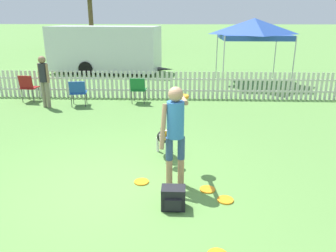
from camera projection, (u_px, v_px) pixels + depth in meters
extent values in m
plane|color=#5B8C42|center=(116.00, 187.00, 5.52)|extent=(240.00, 240.00, 0.00)
cylinder|color=tan|center=(169.00, 173.00, 5.51)|extent=(0.11, 0.11, 0.48)
cylinder|color=#334C7A|center=(169.00, 149.00, 5.37)|extent=(0.12, 0.12, 0.39)
cylinder|color=tan|center=(181.00, 172.00, 5.54)|extent=(0.11, 0.11, 0.48)
cylinder|color=#334C7A|center=(181.00, 148.00, 5.40)|extent=(0.12, 0.12, 0.39)
cylinder|color=#3372BF|center=(175.00, 120.00, 5.23)|extent=(0.33, 0.33, 0.60)
sphere|color=tan|center=(176.00, 94.00, 5.10)|extent=(0.24, 0.24, 0.24)
cylinder|color=tan|center=(163.00, 127.00, 5.18)|extent=(0.15, 0.22, 0.73)
cylinder|color=tan|center=(184.00, 100.00, 5.52)|extent=(0.15, 0.73, 0.14)
cylinder|color=orange|center=(182.00, 97.00, 5.88)|extent=(0.25, 0.25, 0.02)
cylinder|color=orange|center=(182.00, 96.00, 5.87)|extent=(0.25, 0.25, 0.02)
ellipsoid|color=black|center=(164.00, 136.00, 6.62)|extent=(0.42, 0.69, 0.48)
ellipsoid|color=white|center=(164.00, 139.00, 6.64)|extent=(0.23, 0.36, 0.22)
sphere|color=black|center=(167.00, 135.00, 6.24)|extent=(0.15, 0.15, 0.15)
cone|color=black|center=(167.00, 135.00, 6.17)|extent=(0.11, 0.14, 0.12)
cylinder|color=orange|center=(167.00, 135.00, 6.17)|extent=(0.27, 0.17, 0.24)
cone|color=black|center=(169.00, 132.00, 6.25)|extent=(0.05, 0.05, 0.07)
cone|color=black|center=(164.00, 132.00, 6.24)|extent=(0.05, 0.05, 0.07)
cylinder|color=white|center=(167.00, 144.00, 6.97)|extent=(0.06, 0.06, 0.32)
cylinder|color=white|center=(158.00, 144.00, 6.94)|extent=(0.06, 0.06, 0.32)
cylinder|color=white|center=(170.00, 140.00, 6.46)|extent=(0.08, 0.16, 0.25)
cylinder|color=white|center=(161.00, 140.00, 6.43)|extent=(0.08, 0.16, 0.25)
cone|color=black|center=(161.00, 133.00, 7.05)|extent=(0.12, 0.29, 0.20)
cylinder|color=orange|center=(142.00, 182.00, 5.68)|extent=(0.25, 0.25, 0.02)
cylinder|color=orange|center=(207.00, 189.00, 5.43)|extent=(0.25, 0.25, 0.02)
cylinder|color=orange|center=(225.00, 200.00, 5.12)|extent=(0.25, 0.25, 0.02)
cube|color=black|center=(173.00, 198.00, 4.88)|extent=(0.36, 0.25, 0.34)
cube|color=black|center=(173.00, 205.00, 4.76)|extent=(0.25, 0.04, 0.17)
cube|color=beige|center=(151.00, 90.00, 11.44)|extent=(18.24, 0.04, 0.06)
cube|color=beige|center=(151.00, 79.00, 11.32)|extent=(18.24, 0.04, 0.06)
cube|color=beige|center=(0.00, 84.00, 11.60)|extent=(0.09, 0.02, 0.95)
cube|color=beige|center=(5.00, 84.00, 11.60)|extent=(0.09, 0.02, 0.95)
cube|color=beige|center=(9.00, 84.00, 11.59)|extent=(0.09, 0.02, 0.95)
cube|color=beige|center=(14.00, 84.00, 11.58)|extent=(0.09, 0.02, 0.95)
cube|color=beige|center=(18.00, 84.00, 11.58)|extent=(0.09, 0.02, 0.95)
cube|color=beige|center=(23.00, 84.00, 11.57)|extent=(0.09, 0.02, 0.95)
cube|color=beige|center=(27.00, 84.00, 11.56)|extent=(0.09, 0.02, 0.95)
cube|color=beige|center=(31.00, 84.00, 11.56)|extent=(0.09, 0.02, 0.95)
cube|color=beige|center=(36.00, 84.00, 11.55)|extent=(0.09, 0.02, 0.95)
cube|color=beige|center=(40.00, 84.00, 11.54)|extent=(0.09, 0.02, 0.95)
cube|color=beige|center=(45.00, 84.00, 11.54)|extent=(0.09, 0.02, 0.95)
cube|color=beige|center=(49.00, 84.00, 11.53)|extent=(0.09, 0.02, 0.95)
cube|color=beige|center=(54.00, 84.00, 11.52)|extent=(0.09, 0.02, 0.95)
cube|color=beige|center=(58.00, 84.00, 11.52)|extent=(0.09, 0.02, 0.95)
cube|color=beige|center=(63.00, 84.00, 11.51)|extent=(0.09, 0.02, 0.95)
cube|color=beige|center=(67.00, 84.00, 11.51)|extent=(0.09, 0.02, 0.95)
cube|color=beige|center=(72.00, 84.00, 11.50)|extent=(0.09, 0.02, 0.95)
cube|color=beige|center=(76.00, 84.00, 11.49)|extent=(0.09, 0.02, 0.95)
cube|color=beige|center=(81.00, 84.00, 11.49)|extent=(0.09, 0.02, 0.95)
cube|color=beige|center=(85.00, 84.00, 11.48)|extent=(0.09, 0.02, 0.95)
cube|color=beige|center=(90.00, 84.00, 11.47)|extent=(0.09, 0.02, 0.95)
cube|color=beige|center=(94.00, 84.00, 11.47)|extent=(0.09, 0.02, 0.95)
cube|color=beige|center=(99.00, 84.00, 11.46)|extent=(0.09, 0.02, 0.95)
cube|color=beige|center=(103.00, 85.00, 11.45)|extent=(0.09, 0.02, 0.95)
cube|color=beige|center=(108.00, 85.00, 11.45)|extent=(0.09, 0.02, 0.95)
cube|color=beige|center=(112.00, 85.00, 11.44)|extent=(0.09, 0.02, 0.95)
cube|color=beige|center=(117.00, 85.00, 11.43)|extent=(0.09, 0.02, 0.95)
cube|color=beige|center=(121.00, 85.00, 11.43)|extent=(0.09, 0.02, 0.95)
cube|color=beige|center=(126.00, 85.00, 11.42)|extent=(0.09, 0.02, 0.95)
cube|color=beige|center=(130.00, 85.00, 11.41)|extent=(0.09, 0.02, 0.95)
cube|color=beige|center=(135.00, 85.00, 11.41)|extent=(0.09, 0.02, 0.95)
cube|color=beige|center=(139.00, 85.00, 11.40)|extent=(0.09, 0.02, 0.95)
cube|color=beige|center=(144.00, 85.00, 11.39)|extent=(0.09, 0.02, 0.95)
cube|color=beige|center=(149.00, 85.00, 11.39)|extent=(0.09, 0.02, 0.95)
cube|color=beige|center=(153.00, 85.00, 11.38)|extent=(0.09, 0.02, 0.95)
cube|color=beige|center=(158.00, 85.00, 11.37)|extent=(0.09, 0.02, 0.95)
cube|color=beige|center=(162.00, 85.00, 11.37)|extent=(0.09, 0.02, 0.95)
cube|color=beige|center=(167.00, 85.00, 11.36)|extent=(0.09, 0.02, 0.95)
cube|color=beige|center=(172.00, 85.00, 11.36)|extent=(0.09, 0.02, 0.95)
cube|color=beige|center=(176.00, 85.00, 11.35)|extent=(0.09, 0.02, 0.95)
cube|color=beige|center=(181.00, 85.00, 11.34)|extent=(0.09, 0.02, 0.95)
cube|color=beige|center=(185.00, 85.00, 11.34)|extent=(0.09, 0.02, 0.95)
cube|color=beige|center=(190.00, 85.00, 11.33)|extent=(0.09, 0.02, 0.95)
cube|color=beige|center=(195.00, 85.00, 11.32)|extent=(0.09, 0.02, 0.95)
cube|color=beige|center=(199.00, 85.00, 11.32)|extent=(0.09, 0.02, 0.95)
cube|color=beige|center=(204.00, 85.00, 11.31)|extent=(0.09, 0.02, 0.95)
cube|color=beige|center=(208.00, 85.00, 11.30)|extent=(0.09, 0.02, 0.95)
cube|color=beige|center=(213.00, 85.00, 11.30)|extent=(0.09, 0.02, 0.95)
cube|color=beige|center=(218.00, 86.00, 11.29)|extent=(0.09, 0.02, 0.95)
cube|color=beige|center=(222.00, 86.00, 11.28)|extent=(0.09, 0.02, 0.95)
cube|color=beige|center=(227.00, 86.00, 11.28)|extent=(0.09, 0.02, 0.95)
cube|color=beige|center=(232.00, 86.00, 11.27)|extent=(0.09, 0.02, 0.95)
cube|color=beige|center=(236.00, 86.00, 11.26)|extent=(0.09, 0.02, 0.95)
cube|color=beige|center=(241.00, 86.00, 11.26)|extent=(0.09, 0.02, 0.95)
cube|color=beige|center=(246.00, 86.00, 11.25)|extent=(0.09, 0.02, 0.95)
cube|color=beige|center=(250.00, 86.00, 11.24)|extent=(0.09, 0.02, 0.95)
cube|color=beige|center=(255.00, 86.00, 11.24)|extent=(0.09, 0.02, 0.95)
cube|color=beige|center=(260.00, 86.00, 11.23)|extent=(0.09, 0.02, 0.95)
cube|color=beige|center=(265.00, 86.00, 11.22)|extent=(0.09, 0.02, 0.95)
cube|color=beige|center=(269.00, 86.00, 11.22)|extent=(0.09, 0.02, 0.95)
cube|color=beige|center=(274.00, 86.00, 11.21)|extent=(0.09, 0.02, 0.95)
cube|color=beige|center=(279.00, 86.00, 11.21)|extent=(0.09, 0.02, 0.95)
cube|color=beige|center=(283.00, 86.00, 11.20)|extent=(0.09, 0.02, 0.95)
cube|color=beige|center=(288.00, 86.00, 11.19)|extent=(0.09, 0.02, 0.95)
cube|color=beige|center=(293.00, 86.00, 11.19)|extent=(0.09, 0.02, 0.95)
cube|color=beige|center=(298.00, 86.00, 11.18)|extent=(0.09, 0.02, 0.95)
cube|color=beige|center=(302.00, 86.00, 11.17)|extent=(0.09, 0.02, 0.95)
cube|color=beige|center=(307.00, 86.00, 11.17)|extent=(0.09, 0.02, 0.95)
cube|color=beige|center=(312.00, 86.00, 11.16)|extent=(0.09, 0.02, 0.95)
cube|color=beige|center=(317.00, 86.00, 11.15)|extent=(0.09, 0.02, 0.95)
cube|color=beige|center=(321.00, 86.00, 11.15)|extent=(0.09, 0.02, 0.95)
cube|color=beige|center=(326.00, 86.00, 11.14)|extent=(0.09, 0.02, 0.95)
cube|color=beige|center=(331.00, 86.00, 11.13)|extent=(0.09, 0.02, 0.95)
cube|color=beige|center=(336.00, 87.00, 11.13)|extent=(0.09, 0.02, 0.95)
cylinder|color=#333338|center=(39.00, 93.00, 11.23)|extent=(0.02, 0.02, 0.47)
cylinder|color=#333338|center=(29.00, 93.00, 11.28)|extent=(0.02, 0.02, 0.47)
cylinder|color=#333338|center=(33.00, 96.00, 10.86)|extent=(0.02, 0.02, 0.47)
cylinder|color=#333338|center=(22.00, 96.00, 10.91)|extent=(0.02, 0.02, 0.47)
cube|color=maroon|center=(30.00, 88.00, 11.00)|extent=(0.51, 0.51, 0.03)
cube|color=maroon|center=(26.00, 82.00, 10.73)|extent=(0.47, 0.14, 0.44)
cylinder|color=#333338|center=(146.00, 95.00, 11.07)|extent=(0.02, 0.02, 0.44)
cylinder|color=#333338|center=(134.00, 95.00, 11.10)|extent=(0.02, 0.02, 0.44)
cylinder|color=#333338|center=(144.00, 98.00, 10.69)|extent=(0.02, 0.02, 0.44)
cylinder|color=#333338|center=(132.00, 97.00, 10.72)|extent=(0.02, 0.02, 0.44)
cube|color=#19662D|center=(139.00, 90.00, 10.83)|extent=(0.49, 0.49, 0.03)
cube|color=#19662D|center=(137.00, 85.00, 10.56)|extent=(0.48, 0.10, 0.42)
cylinder|color=#333338|center=(86.00, 97.00, 10.77)|extent=(0.02, 0.02, 0.42)
cylinder|color=#333338|center=(73.00, 98.00, 10.71)|extent=(0.02, 0.02, 0.42)
cylinder|color=#333338|center=(85.00, 100.00, 10.37)|extent=(0.02, 0.02, 0.42)
cylinder|color=#333338|center=(71.00, 101.00, 10.32)|extent=(0.02, 0.02, 0.42)
cube|color=#1E4799|center=(79.00, 93.00, 10.48)|extent=(0.58, 0.58, 0.03)
cube|color=#1E4799|center=(77.00, 88.00, 10.20)|extent=(0.50, 0.17, 0.40)
cylinder|color=#B2B2B2|center=(223.00, 64.00, 12.53)|extent=(0.04, 0.04, 2.05)
cylinder|color=#B2B2B2|center=(294.00, 64.00, 12.42)|extent=(0.04, 0.04, 2.05)
cylinder|color=#B2B2B2|center=(217.00, 56.00, 15.04)|extent=(0.04, 0.04, 2.05)
cylinder|color=#B2B2B2|center=(275.00, 56.00, 14.93)|extent=(0.04, 0.04, 2.05)
cube|color=#23479E|center=(253.00, 37.00, 13.44)|extent=(2.65, 2.65, 0.20)
pyramid|color=#23479E|center=(254.00, 26.00, 13.30)|extent=(2.65, 2.65, 0.63)
cylinder|color=#7A705B|center=(48.00, 95.00, 10.21)|extent=(0.11, 0.11, 0.82)
cylinder|color=#7A705B|center=(44.00, 94.00, 10.29)|extent=(0.11, 0.11, 0.82)
cylinder|color=#26262D|center=(43.00, 73.00, 10.03)|extent=(0.27, 0.27, 0.56)
sphere|color=#8C664C|center=(42.00, 60.00, 9.90)|extent=(0.23, 0.23, 0.23)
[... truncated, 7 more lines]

